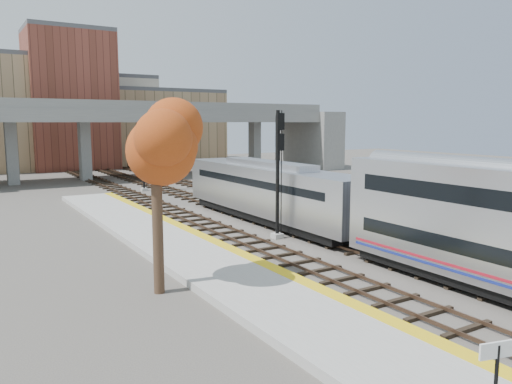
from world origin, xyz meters
TOP-DOWN VIEW (x-y plane):
  - ground at (0.00, 0.00)m, footprint 160.00×160.00m
  - platform at (-7.25, 0.00)m, footprint 4.50×60.00m
  - yellow_strip at (-5.35, 0.00)m, footprint 0.70×60.00m
  - tracks at (0.93, 12.50)m, footprint 10.70×95.00m
  - overpass at (4.92, 45.00)m, footprint 54.00×12.00m
  - buildings_far at (1.26, 66.57)m, footprint 43.00×21.00m
  - parking_lot at (14.00, 28.00)m, footprint 14.00×18.00m
  - locomotive at (1.00, 11.74)m, footprint 3.02×19.05m
  - signal_mast_near at (-1.10, 7.36)m, footprint 0.60×0.64m
  - signal_mast_mid at (3.00, 13.61)m, footprint 0.60×0.64m
  - signal_mast_far at (-1.10, 32.00)m, footprint 0.60×0.64m
  - station_sign at (-8.49, -11.68)m, footprint 0.88×0.27m
  - tree at (-10.73, 1.80)m, footprint 3.60×3.60m
  - car_a at (9.72, 23.75)m, footprint 2.48×3.72m
  - car_b at (13.14, 29.15)m, footprint 2.78×3.54m
  - car_c at (16.86, 30.61)m, footprint 2.49×4.63m

SIDE VIEW (x-z plane):
  - ground at x=0.00m, z-range 0.00..0.00m
  - parking_lot at x=14.00m, z-range 0.00..0.04m
  - tracks at x=0.93m, z-range -0.05..0.20m
  - platform at x=-7.25m, z-range 0.00..0.35m
  - yellow_strip at x=-5.35m, z-range 0.35..0.36m
  - car_b at x=13.14m, z-range 0.04..1.17m
  - car_a at x=9.72m, z-range 0.04..1.22m
  - car_c at x=16.86m, z-range 0.04..1.32m
  - station_sign at x=-8.49m, z-range 0.84..3.12m
  - locomotive at x=1.00m, z-range 0.23..4.33m
  - signal_mast_far at x=-1.10m, z-range -0.03..6.97m
  - signal_mast_mid at x=3.00m, z-range 0.06..7.60m
  - signal_mast_near at x=-1.10m, z-range 0.09..7.81m
  - overpass at x=4.92m, z-range 1.06..10.56m
  - tree at x=-10.73m, z-range 1.98..10.19m
  - buildings_far at x=1.26m, z-range -2.42..18.18m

